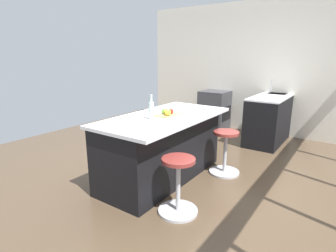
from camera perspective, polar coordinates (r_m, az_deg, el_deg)
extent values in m
plane|color=brown|center=(4.09, 4.38, -9.60)|extent=(7.31, 7.31, 0.00)
cube|color=silver|center=(6.32, 18.04, 11.47)|extent=(0.12, 5.28, 2.80)
cube|color=black|center=(5.97, 21.24, 1.74)|extent=(1.94, 0.60, 0.88)
cube|color=silver|center=(5.89, 21.66, 6.07)|extent=(1.94, 0.60, 0.03)
cube|color=#38383D|center=(6.13, 22.16, 5.90)|extent=(0.44, 0.36, 0.12)
cylinder|color=#B7B7BC|center=(6.14, 20.98, 7.91)|extent=(0.02, 0.02, 0.28)
cube|color=#38383D|center=(6.40, 9.75, 3.35)|extent=(0.60, 0.60, 0.88)
cube|color=black|center=(6.28, 12.25, 2.62)|extent=(0.44, 0.01, 0.32)
cube|color=black|center=(3.77, -1.25, -4.70)|extent=(1.93, 0.78, 0.86)
cube|color=silver|center=(3.62, -0.65, 1.88)|extent=(1.99, 0.98, 0.04)
cylinder|color=#B7B7BC|center=(4.13, 11.74, -9.45)|extent=(0.44, 0.44, 0.03)
cylinder|color=#B7B7BC|center=(4.02, 11.96, -5.63)|extent=(0.05, 0.05, 0.58)
cylinder|color=maroon|center=(3.92, 12.20, -1.41)|extent=(0.36, 0.36, 0.04)
cylinder|color=#B7B7BC|center=(3.14, 2.10, -17.42)|extent=(0.44, 0.44, 0.03)
cylinder|color=#B7B7BC|center=(2.99, 2.15, -12.67)|extent=(0.05, 0.05, 0.58)
cylinder|color=maroon|center=(2.86, 2.21, -7.20)|extent=(0.36, 0.36, 0.04)
cube|color=tan|center=(3.63, 0.19, 2.41)|extent=(0.36, 0.24, 0.02)
sphere|color=gold|center=(3.52, -0.07, 2.91)|extent=(0.09, 0.09, 0.09)
sphere|color=red|center=(3.63, 0.63, 3.14)|extent=(0.07, 0.07, 0.07)
sphere|color=#609E2D|center=(3.61, -0.79, 3.10)|extent=(0.07, 0.07, 0.07)
cylinder|color=silver|center=(3.39, -3.52, 3.24)|extent=(0.06, 0.06, 0.22)
cylinder|color=silver|center=(3.37, -3.56, 5.74)|extent=(0.03, 0.03, 0.08)
cylinder|color=#B7B7BC|center=(3.36, -3.57, 6.50)|extent=(0.03, 0.03, 0.02)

